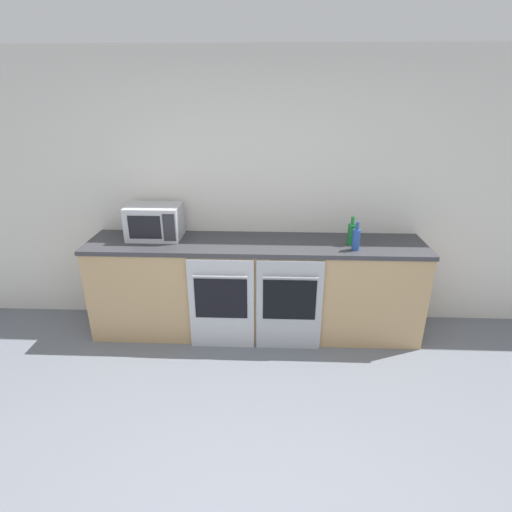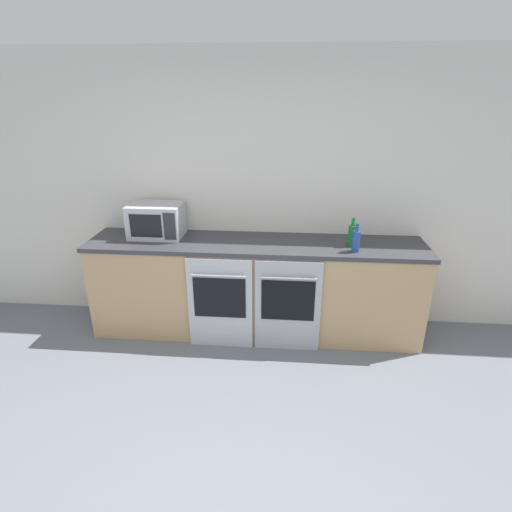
# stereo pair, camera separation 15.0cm
# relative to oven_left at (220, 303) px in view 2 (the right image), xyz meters

# --- Properties ---
(wall_back) EXTENTS (10.00, 0.06, 2.60)m
(wall_back) POSITION_rel_oven_left_xyz_m (0.29, 0.64, 0.85)
(wall_back) COLOR silver
(wall_back) RESTS_ON ground_plane
(counter_back) EXTENTS (3.12, 0.62, 0.93)m
(counter_back) POSITION_rel_oven_left_xyz_m (0.29, 0.31, 0.02)
(counter_back) COLOR tan
(counter_back) RESTS_ON ground_plane
(oven_left) EXTENTS (0.59, 0.06, 0.88)m
(oven_left) POSITION_rel_oven_left_xyz_m (0.00, 0.00, 0.00)
(oven_left) COLOR #B7BABF
(oven_left) RESTS_ON ground_plane
(oven_right) EXTENTS (0.59, 0.06, 0.88)m
(oven_right) POSITION_rel_oven_left_xyz_m (0.61, 0.00, 0.00)
(oven_right) COLOR #A8AAAF
(oven_right) RESTS_ON ground_plane
(microwave) EXTENTS (0.49, 0.35, 0.31)m
(microwave) POSITION_rel_oven_left_xyz_m (-0.65, 0.40, 0.64)
(microwave) COLOR #B7BABF
(microwave) RESTS_ON counter_back
(bottle_blue) EXTENTS (0.07, 0.07, 0.26)m
(bottle_blue) POSITION_rel_oven_left_xyz_m (1.18, 0.15, 0.59)
(bottle_blue) COLOR #234793
(bottle_blue) RESTS_ON counter_back
(bottle_green) EXTENTS (0.07, 0.07, 0.26)m
(bottle_green) POSITION_rel_oven_left_xyz_m (1.16, 0.29, 0.59)
(bottle_green) COLOR #19722D
(bottle_green) RESTS_ON counter_back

